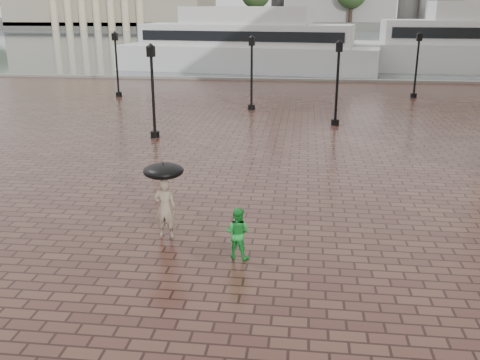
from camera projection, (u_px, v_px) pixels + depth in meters
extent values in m
plane|color=#3B1F1B|center=(258.00, 218.00, 16.36)|extent=(300.00, 300.00, 0.00)
plane|color=#434C51|center=(300.00, 40.00, 103.21)|extent=(240.00, 240.00, 0.00)
cube|color=slate|center=(290.00, 81.00, 46.56)|extent=(80.00, 0.60, 0.30)
cube|color=#4C4C47|center=(303.00, 24.00, 167.09)|extent=(300.00, 60.00, 2.00)
cube|color=gray|center=(464.00, 1.00, 150.52)|extent=(25.00, 22.00, 11.00)
cylinder|color=#2D2119|center=(77.00, 14.00, 152.69)|extent=(1.00, 1.00, 8.00)
cylinder|color=#2D2119|center=(164.00, 14.00, 149.77)|extent=(1.00, 1.00, 8.00)
cylinder|color=#2D2119|center=(256.00, 15.00, 146.85)|extent=(1.00, 1.00, 8.00)
cylinder|color=#2D2119|center=(350.00, 15.00, 143.93)|extent=(1.00, 1.00, 8.00)
cylinder|color=#2D2119|center=(449.00, 15.00, 141.01)|extent=(1.00, 1.00, 8.00)
cylinder|color=black|center=(155.00, 134.00, 26.43)|extent=(0.44, 0.44, 0.30)
cylinder|color=black|center=(153.00, 97.00, 25.86)|extent=(0.14, 0.14, 4.00)
cube|color=black|center=(151.00, 51.00, 25.19)|extent=(0.35, 0.35, 0.50)
sphere|color=beige|center=(151.00, 51.00, 25.19)|extent=(0.28, 0.28, 0.28)
cylinder|color=black|center=(335.00, 122.00, 29.19)|extent=(0.44, 0.44, 0.30)
cylinder|color=black|center=(337.00, 88.00, 28.61)|extent=(0.14, 0.14, 4.00)
cube|color=black|center=(339.00, 47.00, 27.95)|extent=(0.35, 0.35, 0.50)
sphere|color=beige|center=(339.00, 47.00, 27.95)|extent=(0.28, 0.28, 0.28)
cylinder|color=black|center=(119.00, 94.00, 38.44)|extent=(0.44, 0.44, 0.30)
cylinder|color=black|center=(117.00, 68.00, 37.87)|extent=(0.14, 0.14, 4.00)
cube|color=black|center=(115.00, 37.00, 37.20)|extent=(0.35, 0.35, 0.50)
sphere|color=beige|center=(115.00, 37.00, 37.20)|extent=(0.28, 0.28, 0.28)
cylinder|color=black|center=(414.00, 95.00, 37.94)|extent=(0.44, 0.44, 0.30)
cylinder|color=black|center=(416.00, 69.00, 37.37)|extent=(0.14, 0.14, 4.00)
cube|color=black|center=(419.00, 37.00, 36.70)|extent=(0.35, 0.35, 0.50)
sphere|color=beige|center=(419.00, 37.00, 36.70)|extent=(0.28, 0.28, 0.28)
cylinder|color=black|center=(251.00, 107.00, 33.53)|extent=(0.44, 0.44, 0.30)
cylinder|color=black|center=(252.00, 77.00, 32.96)|extent=(0.14, 0.14, 4.00)
cube|color=black|center=(252.00, 41.00, 32.29)|extent=(0.35, 0.35, 0.50)
sphere|color=beige|center=(252.00, 41.00, 32.29)|extent=(0.28, 0.28, 0.28)
imported|color=gray|center=(165.00, 208.00, 14.76)|extent=(0.63, 0.42, 1.72)
imported|color=green|center=(237.00, 233.00, 13.61)|extent=(0.77, 0.66, 1.36)
cube|color=silver|center=(246.00, 58.00, 53.10)|extent=(26.34, 9.81, 2.47)
cube|color=silver|center=(246.00, 35.00, 52.40)|extent=(21.13, 8.25, 2.06)
cube|color=silver|center=(246.00, 15.00, 51.82)|extent=(12.90, 6.46, 1.65)
cube|color=black|center=(239.00, 36.00, 49.89)|extent=(19.35, 2.91, 0.93)
cube|color=black|center=(253.00, 34.00, 54.90)|extent=(19.35, 2.91, 0.93)
cylinder|color=black|center=(164.00, 188.00, 14.57)|extent=(0.02, 0.02, 0.95)
ellipsoid|color=black|center=(163.00, 171.00, 14.42)|extent=(1.10, 1.10, 0.39)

